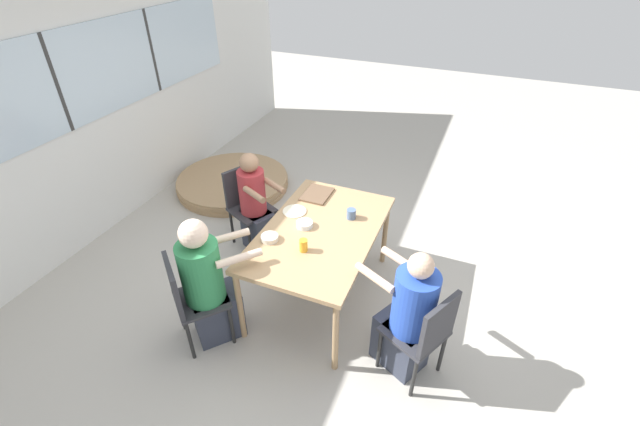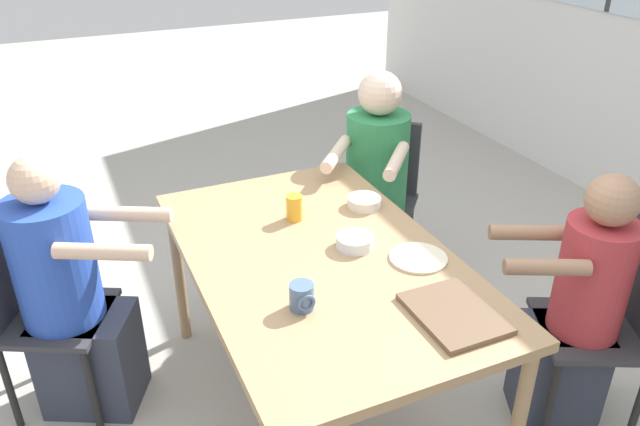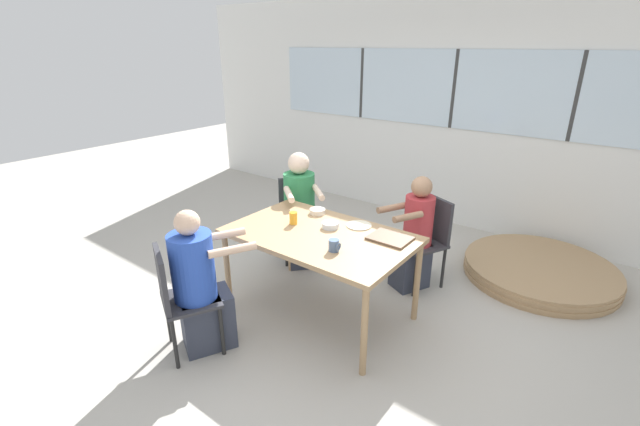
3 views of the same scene
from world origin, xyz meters
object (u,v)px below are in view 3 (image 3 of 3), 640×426
at_px(person_woman_green_shirt, 200,288).
at_px(bowl_white_shallow, 330,225).
at_px(chair_for_woman_green_shirt, 177,293).
at_px(chair_for_man_teal_shirt, 298,211).
at_px(person_man_blue_shirt, 414,238).
at_px(folded_table_stack, 539,270).
at_px(bowl_cereal, 317,211).
at_px(coffee_mug, 334,245).
at_px(juice_glass, 293,218).
at_px(chair_for_man_blue_shirt, 428,234).
at_px(person_man_teal_shirt, 300,214).

relative_size(person_woman_green_shirt, bowl_white_shallow, 8.02).
xyz_separation_m(chair_for_woman_green_shirt, chair_for_man_teal_shirt, (-0.36, 1.80, 0.00)).
distance_m(chair_for_woman_green_shirt, person_woman_green_shirt, 0.17).
distance_m(person_man_blue_shirt, folded_table_stack, 1.41).
bearing_deg(bowl_white_shallow, folded_table_stack, 50.34).
distance_m(chair_for_woman_green_shirt, bowl_cereal, 1.42).
height_order(coffee_mug, bowl_cereal, coffee_mug).
height_order(juice_glass, bowl_cereal, juice_glass).
bearing_deg(person_man_blue_shirt, person_woman_green_shirt, 89.41).
bearing_deg(person_woman_green_shirt, chair_for_man_blue_shirt, 90.63).
relative_size(chair_for_man_blue_shirt, chair_for_man_teal_shirt, 1.00).
height_order(person_man_blue_shirt, juice_glass, person_man_blue_shirt).
bearing_deg(chair_for_man_blue_shirt, chair_for_man_teal_shirt, 37.47).
relative_size(person_man_blue_shirt, folded_table_stack, 0.76).
bearing_deg(chair_for_man_blue_shirt, bowl_white_shallow, 86.46).
height_order(person_man_blue_shirt, person_man_teal_shirt, person_man_teal_shirt).
height_order(chair_for_woman_green_shirt, juice_glass, juice_glass).
bearing_deg(bowl_white_shallow, coffee_mug, -50.12).
relative_size(chair_for_man_blue_shirt, bowl_cereal, 6.06).
distance_m(person_woman_green_shirt, juice_glass, 0.97).
xyz_separation_m(coffee_mug, juice_glass, (-0.58, 0.21, 0.01)).
xyz_separation_m(chair_for_woman_green_shirt, person_man_blue_shirt, (0.96, 1.95, -0.01)).
height_order(juice_glass, bowl_white_shallow, juice_glass).
relative_size(person_man_teal_shirt, bowl_white_shallow, 8.37).
bearing_deg(person_woman_green_shirt, person_man_teal_shirt, 128.08).
bearing_deg(bowl_white_shallow, bowl_cereal, 146.25).
bearing_deg(person_man_teal_shirt, person_woman_green_shirt, 51.96).
bearing_deg(person_man_teal_shirt, chair_for_woman_green_shirt, 48.52).
xyz_separation_m(chair_for_woman_green_shirt, bowl_cereal, (0.24, 1.37, 0.27)).
bearing_deg(bowl_cereal, coffee_mug, -42.94).
xyz_separation_m(chair_for_man_teal_shirt, person_woman_green_shirt, (0.44, -1.65, -0.01)).
xyz_separation_m(person_woman_green_shirt, person_man_blue_shirt, (0.88, 1.80, -0.00)).
bearing_deg(chair_for_man_blue_shirt, bowl_cereal, 67.90).
bearing_deg(chair_for_woman_green_shirt, folded_table_stack, 82.93).
xyz_separation_m(bowl_white_shallow, folded_table_stack, (1.40, 1.69, -0.72)).
distance_m(person_man_blue_shirt, bowl_cereal, 0.96).
distance_m(bowl_cereal, folded_table_stack, 2.37).
relative_size(chair_for_man_blue_shirt, bowl_white_shallow, 6.08).
distance_m(person_man_teal_shirt, bowl_white_shallow, 0.94).
bearing_deg(chair_for_woman_green_shirt, juice_glass, 104.89).
xyz_separation_m(chair_for_woman_green_shirt, person_man_teal_shirt, (-0.24, 1.69, 0.02)).
bearing_deg(juice_glass, chair_for_man_teal_shirt, 128.23).
distance_m(chair_for_man_blue_shirt, chair_for_man_teal_shirt, 1.42).
bearing_deg(person_woman_green_shirt, person_man_blue_shirt, 90.59).
distance_m(juice_glass, bowl_cereal, 0.32).
relative_size(chair_for_woman_green_shirt, person_woman_green_shirt, 0.76).
height_order(chair_for_man_blue_shirt, coffee_mug, chair_for_man_blue_shirt).
xyz_separation_m(chair_for_man_teal_shirt, bowl_white_shallow, (0.88, -0.61, 0.27)).
relative_size(chair_for_woman_green_shirt, coffee_mug, 9.49).
bearing_deg(chair_for_man_blue_shirt, person_man_blue_shirt, 90.00).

